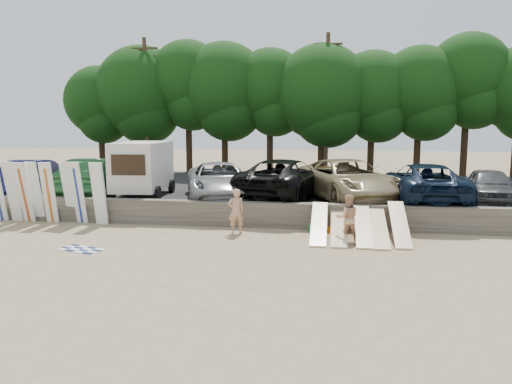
# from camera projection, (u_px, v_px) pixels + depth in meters

# --- Properties ---
(ground) EXTENTS (120.00, 120.00, 0.00)m
(ground) POSITION_uv_depth(u_px,v_px,m) (259.00, 245.00, 16.92)
(ground) COLOR tan
(ground) RESTS_ON ground
(seawall) EXTENTS (44.00, 0.50, 1.00)m
(seawall) POSITION_uv_depth(u_px,v_px,m) (270.00, 215.00, 19.79)
(seawall) COLOR #6B6356
(seawall) RESTS_ON ground
(parking_lot) EXTENTS (44.00, 14.50, 0.70)m
(parking_lot) POSITION_uv_depth(u_px,v_px,m) (287.00, 193.00, 27.16)
(parking_lot) COLOR #282828
(parking_lot) RESTS_ON ground
(treeline) EXTENTS (32.94, 6.94, 9.09)m
(treeline) POSITION_uv_depth(u_px,v_px,m) (288.00, 89.00, 33.26)
(treeline) COLOR #382616
(treeline) RESTS_ON parking_lot
(utility_poles) EXTENTS (25.80, 0.26, 9.00)m
(utility_poles) POSITION_uv_depth(u_px,v_px,m) (327.00, 102.00, 31.54)
(utility_poles) COLOR #473321
(utility_poles) RESTS_ON parking_lot
(box_trailer) EXTENTS (2.52, 4.13, 2.53)m
(box_trailer) POSITION_uv_depth(u_px,v_px,m) (142.00, 166.00, 23.32)
(box_trailer) COLOR beige
(box_trailer) RESTS_ON parking_lot
(car_0) EXTENTS (2.29, 5.12, 1.63)m
(car_0) POSITION_uv_depth(u_px,v_px,m) (26.00, 178.00, 23.96)
(car_0) COLOR #11143E
(car_0) RESTS_ON parking_lot
(car_1) EXTENTS (2.28, 5.47, 1.76)m
(car_1) POSITION_uv_depth(u_px,v_px,m) (96.00, 177.00, 23.83)
(car_1) COLOR #163D1D
(car_1) RESTS_ON parking_lot
(car_2) EXTENTS (4.32, 6.38, 1.62)m
(car_2) POSITION_uv_depth(u_px,v_px,m) (218.00, 181.00, 22.75)
(car_2) COLOR #949498
(car_2) RESTS_ON parking_lot
(car_3) EXTENTS (4.35, 6.97, 1.80)m
(car_3) POSITION_uv_depth(u_px,v_px,m) (284.00, 179.00, 22.79)
(car_3) COLOR black
(car_3) RESTS_ON parking_lot
(car_4) EXTENTS (5.34, 7.16, 1.81)m
(car_4) POSITION_uv_depth(u_px,v_px,m) (347.00, 180.00, 22.25)
(car_4) COLOR #9C8B63
(car_4) RESTS_ON parking_lot
(car_5) EXTENTS (3.09, 6.23, 1.70)m
(car_5) POSITION_uv_depth(u_px,v_px,m) (424.00, 183.00, 21.53)
(car_5) COLOR black
(car_5) RESTS_ON parking_lot
(car_6) EXTENTS (2.36, 4.60, 1.50)m
(car_6) POSITION_uv_depth(u_px,v_px,m) (490.00, 186.00, 21.28)
(car_6) COLOR #454749
(car_6) RESTS_ON parking_lot
(surfboard_upright_1) EXTENTS (0.50, 0.62, 2.55)m
(surfboard_upright_1) POSITION_uv_depth(u_px,v_px,m) (12.00, 192.00, 20.78)
(surfboard_upright_1) COLOR white
(surfboard_upright_1) RESTS_ON ground
(surfboard_upright_2) EXTENTS (0.52, 0.67, 2.54)m
(surfboard_upright_2) POSITION_uv_depth(u_px,v_px,m) (24.00, 193.00, 20.57)
(surfboard_upright_2) COLOR white
(surfboard_upright_2) RESTS_ON ground
(surfboard_upright_3) EXTENTS (0.51, 0.60, 2.56)m
(surfboard_upright_3) POSITION_uv_depth(u_px,v_px,m) (35.00, 192.00, 20.71)
(surfboard_upright_3) COLOR white
(surfboard_upright_3) RESTS_ON ground
(surfboard_upright_4) EXTENTS (0.56, 0.63, 2.56)m
(surfboard_upright_4) POSITION_uv_depth(u_px,v_px,m) (49.00, 193.00, 20.43)
(surfboard_upright_4) COLOR white
(surfboard_upright_4) RESTS_ON ground
(surfboard_upright_5) EXTENTS (0.52, 0.61, 2.56)m
(surfboard_upright_5) POSITION_uv_depth(u_px,v_px,m) (69.00, 192.00, 20.58)
(surfboard_upright_5) COLOR white
(surfboard_upright_5) RESTS_ON ground
(surfboard_upright_6) EXTENTS (0.57, 0.58, 2.57)m
(surfboard_upright_6) POSITION_uv_depth(u_px,v_px,m) (78.00, 193.00, 20.40)
(surfboard_upright_6) COLOR white
(surfboard_upright_6) RESTS_ON ground
(surfboard_upright_7) EXTENTS (0.56, 0.64, 2.56)m
(surfboard_upright_7) POSITION_uv_depth(u_px,v_px,m) (99.00, 194.00, 20.21)
(surfboard_upright_7) COLOR white
(surfboard_upright_7) RESTS_ON ground
(surfboard_upright_8) EXTENTS (0.50, 0.53, 2.57)m
(surfboard_upright_8) POSITION_uv_depth(u_px,v_px,m) (99.00, 194.00, 20.11)
(surfboard_upright_8) COLOR white
(surfboard_upright_8) RESTS_ON ground
(surfboard_low_0) EXTENTS (0.56, 2.84, 1.09)m
(surfboard_low_0) POSITION_uv_depth(u_px,v_px,m) (319.00, 223.00, 17.90)
(surfboard_low_0) COLOR beige
(surfboard_low_0) RESTS_ON ground
(surfboard_low_1) EXTENTS (0.56, 2.93, 0.80)m
(surfboard_low_1) POSITION_uv_depth(u_px,v_px,m) (339.00, 228.00, 17.81)
(surfboard_low_1) COLOR beige
(surfboard_low_1) RESTS_ON ground
(surfboard_low_2) EXTENTS (0.56, 2.87, 1.01)m
(surfboard_low_2) POSITION_uv_depth(u_px,v_px,m) (363.00, 226.00, 17.65)
(surfboard_low_2) COLOR beige
(surfboard_low_2) RESTS_ON ground
(surfboard_low_3) EXTENTS (0.56, 2.90, 0.92)m
(surfboard_low_3) POSITION_uv_depth(u_px,v_px,m) (379.00, 228.00, 17.53)
(surfboard_low_3) COLOR beige
(surfboard_low_3) RESTS_ON ground
(surfboard_low_4) EXTENTS (0.56, 2.81, 1.19)m
(surfboard_low_4) POSITION_uv_depth(u_px,v_px,m) (399.00, 224.00, 17.55)
(surfboard_low_4) COLOR beige
(surfboard_low_4) RESTS_ON ground
(beachgoer_a) EXTENTS (0.72, 0.61, 1.69)m
(beachgoer_a) POSITION_uv_depth(u_px,v_px,m) (236.00, 211.00, 18.68)
(beachgoer_a) COLOR tan
(beachgoer_a) RESTS_ON ground
(beachgoer_b) EXTENTS (0.88, 0.72, 1.66)m
(beachgoer_b) POSITION_uv_depth(u_px,v_px,m) (347.00, 218.00, 17.41)
(beachgoer_b) COLOR tan
(beachgoer_b) RESTS_ON ground
(cooler) EXTENTS (0.44, 0.39, 0.32)m
(cooler) POSITION_uv_depth(u_px,v_px,m) (315.00, 228.00, 18.98)
(cooler) COLOR #238240
(cooler) RESTS_ON ground
(gear_bag) EXTENTS (0.37, 0.35, 0.22)m
(gear_bag) POSITION_uv_depth(u_px,v_px,m) (329.00, 230.00, 18.91)
(gear_bag) COLOR orange
(gear_bag) RESTS_ON ground
(beach_towel) EXTENTS (1.89, 1.89, 0.00)m
(beach_towel) POSITION_uv_depth(u_px,v_px,m) (81.00, 249.00, 16.37)
(beach_towel) COLOR white
(beach_towel) RESTS_ON ground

